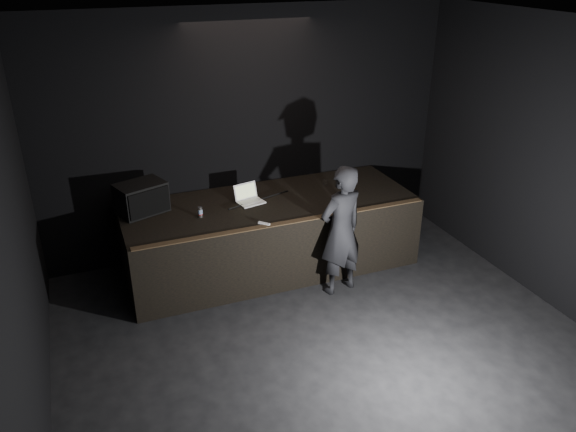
# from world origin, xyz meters

# --- Properties ---
(ground) EXTENTS (7.00, 7.00, 0.00)m
(ground) POSITION_xyz_m (0.00, 0.00, 0.00)
(ground) COLOR black
(ground) RESTS_ON ground
(room_walls) EXTENTS (6.10, 7.10, 3.52)m
(room_walls) POSITION_xyz_m (0.00, 0.00, 2.02)
(room_walls) COLOR black
(room_walls) RESTS_ON ground
(stage_riser) EXTENTS (4.00, 1.50, 1.00)m
(stage_riser) POSITION_xyz_m (0.00, 2.73, 0.50)
(stage_riser) COLOR black
(stage_riser) RESTS_ON ground
(riser_lip) EXTENTS (3.92, 0.10, 0.01)m
(riser_lip) POSITION_xyz_m (0.00, 2.02, 1.01)
(riser_lip) COLOR brown
(riser_lip) RESTS_ON stage_riser
(stage_monitor) EXTENTS (0.71, 0.62, 0.40)m
(stage_monitor) POSITION_xyz_m (-1.67, 3.02, 1.20)
(stage_monitor) COLOR black
(stage_monitor) RESTS_ON stage_riser
(cable) EXTENTS (0.97, 0.32, 0.02)m
(cable) POSITION_xyz_m (-0.12, 2.82, 1.01)
(cable) COLOR black
(cable) RESTS_ON stage_riser
(laptop) EXTENTS (0.40, 0.37, 0.24)m
(laptop) POSITION_xyz_m (-0.27, 2.84, 1.06)
(laptop) COLOR silver
(laptop) RESTS_ON stage_riser
(beer_can) EXTENTS (0.06, 0.06, 0.14)m
(beer_can) POSITION_xyz_m (-1.00, 2.59, 1.07)
(beer_can) COLOR silver
(beer_can) RESTS_ON stage_riser
(plastic_cup) EXTENTS (0.07, 0.07, 0.09)m
(plastic_cup) POSITION_xyz_m (0.96, 2.97, 1.05)
(plastic_cup) COLOR white
(plastic_cup) RESTS_ON stage_riser
(wii_remote) EXTENTS (0.13, 0.14, 0.03)m
(wii_remote) POSITION_xyz_m (-0.31, 2.08, 1.01)
(wii_remote) COLOR white
(wii_remote) RESTS_ON stage_riser
(person) EXTENTS (0.72, 0.56, 1.76)m
(person) POSITION_xyz_m (0.63, 1.78, 0.88)
(person) COLOR black
(person) RESTS_ON ground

